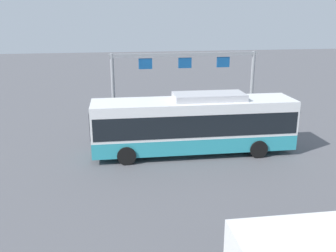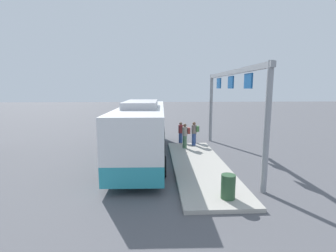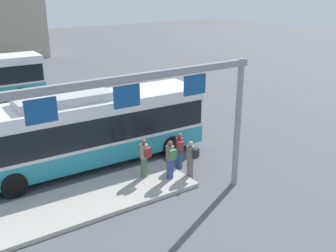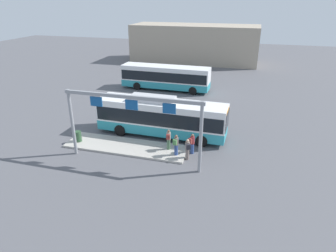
{
  "view_description": "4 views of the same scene",
  "coord_description": "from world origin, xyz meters",
  "px_view_note": "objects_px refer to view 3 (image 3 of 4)",
  "views": [
    {
      "loc": [
        4.68,
        19.45,
        7.65
      ],
      "look_at": [
        1.45,
        -0.03,
        1.67
      ],
      "focal_mm": 39.64,
      "sensor_mm": 36.0,
      "label": 1
    },
    {
      "loc": [
        -14.51,
        -0.81,
        4.17
      ],
      "look_at": [
        1.14,
        -1.58,
        1.72
      ],
      "focal_mm": 25.97,
      "sensor_mm": 36.0,
      "label": 2
    },
    {
      "loc": [
        -6.1,
        -15.56,
        7.76
      ],
      "look_at": [
        3.19,
        -1.9,
        1.81
      ],
      "focal_mm": 41.95,
      "sensor_mm": 36.0,
      "label": 3
    },
    {
      "loc": [
        7.05,
        -22.93,
        11.3
      ],
      "look_at": [
        1.09,
        -1.71,
        1.69
      ],
      "focal_mm": 31.86,
      "sensor_mm": 36.0,
      "label": 4
    }
  ],
  "objects_px": {
    "bus_main": "(84,128)",
    "person_boarding": "(180,150)",
    "person_waiting_far": "(191,159)",
    "person_waiting_near": "(170,159)",
    "person_waiting_mid": "(144,157)"
  },
  "relations": [
    {
      "from": "bus_main",
      "to": "person_waiting_far",
      "type": "distance_m",
      "value": 4.93
    },
    {
      "from": "person_waiting_mid",
      "to": "person_waiting_far",
      "type": "relative_size",
      "value": 1.0
    },
    {
      "from": "person_waiting_near",
      "to": "person_waiting_mid",
      "type": "xyz_separation_m",
      "value": [
        -0.79,
        0.74,
        0.0
      ]
    },
    {
      "from": "person_boarding",
      "to": "person_waiting_mid",
      "type": "distance_m",
      "value": 1.87
    },
    {
      "from": "bus_main",
      "to": "person_boarding",
      "type": "height_order",
      "value": "bus_main"
    },
    {
      "from": "person_boarding",
      "to": "person_waiting_far",
      "type": "distance_m",
      "value": 1.02
    },
    {
      "from": "bus_main",
      "to": "person_waiting_far",
      "type": "height_order",
      "value": "bus_main"
    },
    {
      "from": "bus_main",
      "to": "person_waiting_far",
      "type": "bearing_deg",
      "value": -47.96
    },
    {
      "from": "person_boarding",
      "to": "bus_main",
      "type": "bearing_deg",
      "value": 79.04
    },
    {
      "from": "person_boarding",
      "to": "person_waiting_near",
      "type": "xyz_separation_m",
      "value": [
        -1.07,
        -0.83,
        0.16
      ]
    },
    {
      "from": "person_boarding",
      "to": "person_waiting_near",
      "type": "distance_m",
      "value": 1.36
    },
    {
      "from": "bus_main",
      "to": "person_waiting_near",
      "type": "relative_size",
      "value": 6.8
    },
    {
      "from": "person_waiting_near",
      "to": "bus_main",
      "type": "bearing_deg",
      "value": 41.58
    },
    {
      "from": "person_boarding",
      "to": "person_waiting_mid",
      "type": "height_order",
      "value": "person_waiting_mid"
    },
    {
      "from": "person_waiting_near",
      "to": "person_waiting_mid",
      "type": "relative_size",
      "value": 1.0
    }
  ]
}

